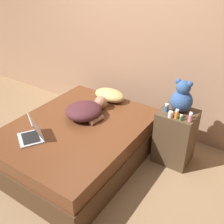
{
  "coord_description": "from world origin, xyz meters",
  "views": [
    {
      "loc": [
        1.77,
        -1.92,
        2.17
      ],
      "look_at": [
        0.35,
        0.23,
        0.66
      ],
      "focal_mm": 42.0,
      "sensor_mm": 36.0,
      "label": 1
    }
  ],
  "objects_px": {
    "bottle_orange": "(177,114)",
    "bottle_white": "(170,114)",
    "laptop": "(33,134)",
    "bottle_green": "(181,118)",
    "bottle_blue": "(167,108)",
    "person_lying": "(86,110)",
    "bottle_pink": "(191,117)",
    "pillow": "(110,95)",
    "teddy_bear": "(182,98)",
    "bottle_red": "(190,115)"
  },
  "relations": [
    {
      "from": "bottle_orange",
      "to": "bottle_green",
      "type": "distance_m",
      "value": 0.06
    },
    {
      "from": "bottle_pink",
      "to": "bottle_red",
      "type": "bearing_deg",
      "value": 107.99
    },
    {
      "from": "pillow",
      "to": "bottle_green",
      "type": "xyz_separation_m",
      "value": [
        1.1,
        -0.26,
        0.14
      ]
    },
    {
      "from": "person_lying",
      "to": "bottle_orange",
      "type": "relative_size",
      "value": 5.87
    },
    {
      "from": "laptop",
      "to": "bottle_blue",
      "type": "xyz_separation_m",
      "value": [
        1.09,
        1.03,
        0.18
      ]
    },
    {
      "from": "bottle_blue",
      "to": "bottle_green",
      "type": "height_order",
      "value": "bottle_blue"
    },
    {
      "from": "bottle_blue",
      "to": "bottle_orange",
      "type": "distance_m",
      "value": 0.17
    },
    {
      "from": "bottle_red",
      "to": "bottle_blue",
      "type": "bearing_deg",
      "value": 179.69
    },
    {
      "from": "bottle_pink",
      "to": "bottle_green",
      "type": "xyz_separation_m",
      "value": [
        -0.09,
        -0.03,
        -0.02
      ]
    },
    {
      "from": "laptop",
      "to": "pillow",
      "type": "bearing_deg",
      "value": 112.23
    },
    {
      "from": "pillow",
      "to": "teddy_bear",
      "type": "relative_size",
      "value": 1.17
    },
    {
      "from": "person_lying",
      "to": "bottle_pink",
      "type": "bearing_deg",
      "value": 21.51
    },
    {
      "from": "bottle_orange",
      "to": "bottle_white",
      "type": "xyz_separation_m",
      "value": [
        -0.06,
        -0.02,
        -0.02
      ]
    },
    {
      "from": "bottle_blue",
      "to": "bottle_white",
      "type": "height_order",
      "value": "bottle_blue"
    },
    {
      "from": "person_lying",
      "to": "bottle_orange",
      "type": "xyz_separation_m",
      "value": [
        1.04,
        0.27,
        0.15
      ]
    },
    {
      "from": "pillow",
      "to": "laptop",
      "type": "xyz_separation_m",
      "value": [
        -0.2,
        -1.2,
        -0.02
      ]
    },
    {
      "from": "pillow",
      "to": "bottle_pink",
      "type": "distance_m",
      "value": 1.22
    },
    {
      "from": "bottle_orange",
      "to": "bottle_white",
      "type": "height_order",
      "value": "bottle_orange"
    },
    {
      "from": "bottle_green",
      "to": "teddy_bear",
      "type": "bearing_deg",
      "value": 112.88
    },
    {
      "from": "teddy_bear",
      "to": "bottle_white",
      "type": "relative_size",
      "value": 5.24
    },
    {
      "from": "bottle_blue",
      "to": "bottle_red",
      "type": "distance_m",
      "value": 0.28
    },
    {
      "from": "person_lying",
      "to": "bottle_white",
      "type": "bearing_deg",
      "value": 22.33
    },
    {
      "from": "person_lying",
      "to": "bottle_orange",
      "type": "bearing_deg",
      "value": 22.36
    },
    {
      "from": "pillow",
      "to": "laptop",
      "type": "height_order",
      "value": "laptop"
    },
    {
      "from": "laptop",
      "to": "bottle_red",
      "type": "distance_m",
      "value": 1.72
    },
    {
      "from": "person_lying",
      "to": "bottle_green",
      "type": "xyz_separation_m",
      "value": [
        1.1,
        0.26,
        0.13
      ]
    },
    {
      "from": "bottle_white",
      "to": "laptop",
      "type": "bearing_deg",
      "value": -141.47
    },
    {
      "from": "pillow",
      "to": "bottle_blue",
      "type": "height_order",
      "value": "bottle_blue"
    },
    {
      "from": "laptop",
      "to": "bottle_pink",
      "type": "height_order",
      "value": "bottle_pink"
    },
    {
      "from": "teddy_bear",
      "to": "bottle_blue",
      "type": "distance_m",
      "value": 0.2
    },
    {
      "from": "bottle_blue",
      "to": "bottle_red",
      "type": "height_order",
      "value": "bottle_blue"
    },
    {
      "from": "bottle_green",
      "to": "bottle_white",
      "type": "xyz_separation_m",
      "value": [
        -0.12,
        -0.0,
        0.0
      ]
    },
    {
      "from": "laptop",
      "to": "bottle_blue",
      "type": "height_order",
      "value": "bottle_blue"
    },
    {
      "from": "pillow",
      "to": "bottle_blue",
      "type": "relative_size",
      "value": 4.76
    },
    {
      "from": "laptop",
      "to": "bottle_blue",
      "type": "relative_size",
      "value": 3.96
    },
    {
      "from": "laptop",
      "to": "person_lying",
      "type": "bearing_deg",
      "value": 105.69
    },
    {
      "from": "teddy_bear",
      "to": "bottle_green",
      "type": "xyz_separation_m",
      "value": [
        0.08,
        -0.19,
        -0.13
      ]
    },
    {
      "from": "teddy_bear",
      "to": "bottle_blue",
      "type": "height_order",
      "value": "teddy_bear"
    },
    {
      "from": "teddy_bear",
      "to": "bottle_blue",
      "type": "relative_size",
      "value": 4.06
    },
    {
      "from": "person_lying",
      "to": "laptop",
      "type": "distance_m",
      "value": 0.71
    },
    {
      "from": "pillow",
      "to": "person_lying",
      "type": "relative_size",
      "value": 0.71
    },
    {
      "from": "bottle_orange",
      "to": "bottle_white",
      "type": "bearing_deg",
      "value": -165.14
    },
    {
      "from": "bottle_pink",
      "to": "bottle_white",
      "type": "xyz_separation_m",
      "value": [
        -0.21,
        -0.04,
        -0.01
      ]
    },
    {
      "from": "bottle_orange",
      "to": "laptop",
      "type": "bearing_deg",
      "value": -142.44
    },
    {
      "from": "person_lying",
      "to": "teddy_bear",
      "type": "xyz_separation_m",
      "value": [
        1.02,
        0.45,
        0.27
      ]
    },
    {
      "from": "laptop",
      "to": "bottle_green",
      "type": "height_order",
      "value": "bottle_green"
    },
    {
      "from": "person_lying",
      "to": "bottle_green",
      "type": "height_order",
      "value": "bottle_green"
    },
    {
      "from": "bottle_green",
      "to": "bottle_white",
      "type": "bearing_deg",
      "value": -177.76
    },
    {
      "from": "bottle_pink",
      "to": "bottle_white",
      "type": "height_order",
      "value": "bottle_pink"
    },
    {
      "from": "bottle_red",
      "to": "bottle_orange",
      "type": "height_order",
      "value": "bottle_orange"
    }
  ]
}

